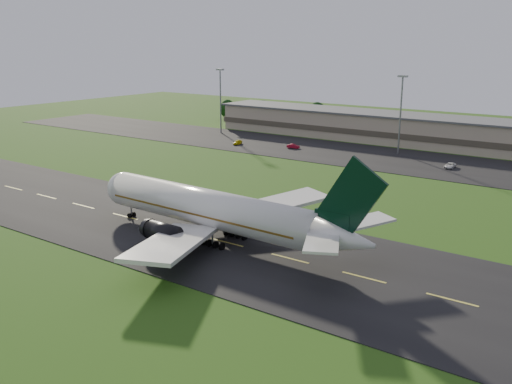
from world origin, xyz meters
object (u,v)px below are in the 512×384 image
Objects in this scene: terminal at (426,132)px; light_mast_west at (220,93)px; light_mast_centre at (401,105)px; service_vehicle_b at (293,146)px; service_vehicle_a at (238,142)px; service_vehicle_c at (450,165)px; airliner at (213,210)px.

light_mast_west reaches higher than terminal.
light_mast_centre is at bearing 0.00° from light_mast_west.
light_mast_centre is (-1.40, -16.18, 8.75)m from terminal.
terminal is at bearing 14.76° from light_mast_west.
light_mast_west reaches higher than service_vehicle_b.
service_vehicle_a is 59.51m from service_vehicle_c.
service_vehicle_c is at bearing -59.50° from terminal.
airliner is at bearing -87.53° from light_mast_centre.
service_vehicle_a is (-46.12, 66.21, -3.92)m from airliner.
airliner is 102.45m from light_mast_west.
light_mast_centre reaches higher than service_vehicle_b.
service_vehicle_b is at bearing -136.94° from terminal.
service_vehicle_b is at bearing 177.34° from service_vehicle_c.
light_mast_west is 25.21m from service_vehicle_a.
terminal is at bearing 85.05° from light_mast_centre.
terminal is (-2.05, 96.21, -0.67)m from airliner.
service_vehicle_c is at bearing -7.28° from light_mast_west.
terminal is 33.89× the size of service_vehicle_c.
service_vehicle_b is at bearing -159.65° from light_mast_centre.
airliner is 11.98× the size of service_vehicle_c.
airliner is 2.52× the size of light_mast_centre.
light_mast_centre is at bearing 146.96° from service_vehicle_c.
service_vehicle_b is 0.83× the size of service_vehicle_c.
service_vehicle_c is (59.38, 4.01, -0.04)m from service_vehicle_a.
terminal is 30.34m from service_vehicle_c.
terminal is 64.10m from light_mast_west.
terminal is at bearing -58.63° from service_vehicle_b.
service_vehicle_c is (15.31, -25.99, -3.30)m from terminal.
service_vehicle_a is at bearing -162.06° from light_mast_centre.
service_vehicle_a is at bearing 126.46° from airliner.
light_mast_west is 4.76× the size of service_vehicle_c.
airliner is 96.23m from terminal.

